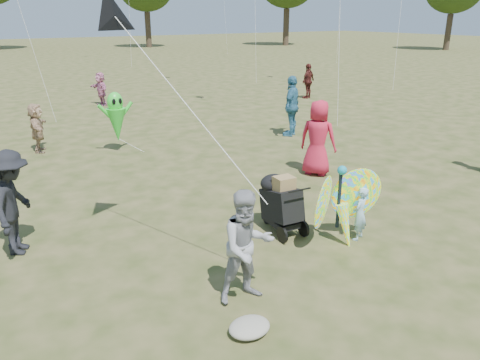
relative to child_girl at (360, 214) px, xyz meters
name	(u,v)px	position (x,y,z in m)	size (l,w,h in m)	color
ground	(303,271)	(-1.55, -0.33, -0.49)	(160.00, 160.00, 0.00)	#51592B
child_girl	(360,214)	(0.00, 0.00, 0.00)	(0.36, 0.23, 0.97)	#98C3D7
adult_man	(247,247)	(-2.69, -0.47, 0.32)	(0.79, 0.62, 1.62)	#939499
grey_bag	(249,327)	(-3.09, -1.13, -0.40)	(0.55, 0.45, 0.17)	gray
crowd_a	(318,138)	(1.77, 3.12, 0.44)	(0.91, 0.59, 1.86)	#BE1E38
crowd_b	(13,203)	(-5.14, 2.75, 0.40)	(1.14, 0.66, 1.77)	black
crowd_c	(292,106)	(3.73, 6.58, 0.49)	(1.14, 0.47, 1.95)	teal
crowd_d	(37,128)	(-3.64, 9.02, 0.22)	(1.31, 0.42, 1.41)	tan
crowd_h	(308,81)	(8.90, 11.81, 0.32)	(0.95, 0.39, 1.61)	#451A17
crowd_j	(101,89)	(0.13, 15.31, 0.23)	(1.32, 0.42, 1.43)	#C26E95
jogging_stroller	(280,200)	(-0.99, 1.01, 0.13)	(0.55, 1.07, 1.09)	black
butterfly_kite	(342,207)	(-0.39, 0.06, 0.20)	(1.74, 0.75, 1.62)	red
delta_kite_rig	(116,17)	(-3.49, 1.77, 3.26)	(1.67, 2.48, 2.87)	black
alien_kite	(117,119)	(-1.71, 7.72, 0.48)	(1.12, 0.69, 1.74)	green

